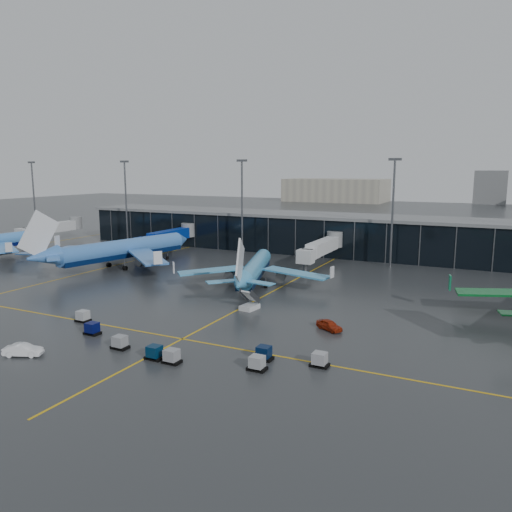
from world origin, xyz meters
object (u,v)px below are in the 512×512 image
at_px(service_van_red, 329,325).
at_px(mobile_airstair, 250,305).
at_px(service_van_white, 23,350).
at_px(airliner_arkefly, 123,238).
at_px(airliner_klm_near, 255,258).
at_px(baggage_carts, 177,346).

bearing_deg(service_van_red, mobile_airstair, 103.74).
relative_size(mobile_airstair, service_van_white, 0.73).
bearing_deg(service_van_white, airliner_arkefly, 3.62).
relative_size(airliner_arkefly, airliner_klm_near, 1.26).
relative_size(service_van_red, service_van_white, 0.92).
xyz_separation_m(baggage_carts, service_van_red, (14.80, 16.89, -0.02)).
bearing_deg(baggage_carts, service_van_white, -148.94).
relative_size(airliner_klm_near, service_van_white, 7.67).
height_order(baggage_carts, service_van_red, baggage_carts).
bearing_deg(airliner_arkefly, airliner_klm_near, 7.17).
distance_m(mobile_airstair, service_van_red, 15.84).
xyz_separation_m(service_van_red, service_van_white, (-31.03, -26.67, 0.04)).
bearing_deg(airliner_klm_near, service_van_red, -60.35).
bearing_deg(airliner_klm_near, airliner_arkefly, 156.83).
bearing_deg(service_van_red, airliner_arkefly, 98.01).
relative_size(baggage_carts, service_van_white, 8.55).
distance_m(airliner_klm_near, baggage_carts, 38.12).
bearing_deg(service_van_white, mobile_airstair, -51.81).
height_order(baggage_carts, mobile_airstair, mobile_airstair).
bearing_deg(airliner_arkefly, baggage_carts, -30.52).
bearing_deg(service_van_red, airliner_klm_near, 77.59).
height_order(airliner_arkefly, service_van_red, airliner_arkefly).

